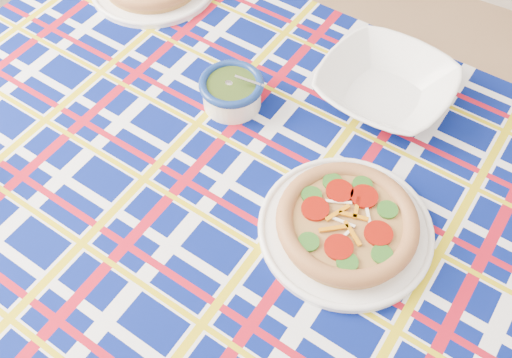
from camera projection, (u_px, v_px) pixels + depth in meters
The scene contains 5 objects.
dining_table at pixel (266, 205), 1.16m from camera, with size 1.72×1.15×0.77m.
tablecloth at pixel (267, 198), 1.14m from camera, with size 1.67×1.06×0.11m, color #05115C, non-canonical shape.
main_focaccia_plate at pixel (347, 222), 1.01m from camera, with size 0.33×0.33×0.06m, color #A7733B, non-canonical shape.
pesto_bowl at pixel (232, 90), 1.18m from camera, with size 0.14×0.14×0.08m, color #20330E, non-canonical shape.
serving_bowl at pixel (385, 87), 1.20m from camera, with size 0.28×0.28×0.07m, color white.
Camera 1 is at (-0.01, -0.42, 1.68)m, focal length 40.00 mm.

